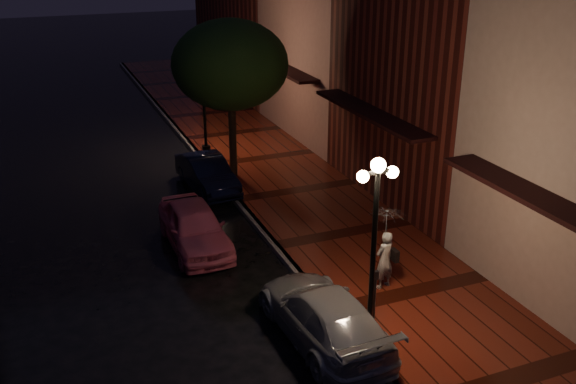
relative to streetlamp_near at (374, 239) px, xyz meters
name	(u,v)px	position (x,y,z in m)	size (l,w,h in m)	color
ground	(276,250)	(-0.35, 5.00, -2.60)	(120.00, 120.00, 0.00)	black
sidewalk	(344,235)	(1.90, 5.00, -2.53)	(4.50, 60.00, 0.15)	#4C170D
curb	(276,247)	(-0.35, 5.00, -2.53)	(0.25, 60.00, 0.15)	#595451
storefront_mid	(452,37)	(6.65, 7.00, 2.90)	(5.00, 8.00, 11.00)	#511914
storefront_far	(342,34)	(6.65, 15.00, 1.90)	(5.00, 8.00, 9.00)	#8C5951
storefront_extra	(264,0)	(6.65, 25.00, 2.40)	(5.00, 12.00, 10.00)	#511914
streetlamp_near	(374,239)	(0.00, 0.00, 0.00)	(0.96, 0.36, 4.31)	black
streetlamp_far	(203,95)	(0.00, 14.00, 0.00)	(0.96, 0.36, 4.31)	black
street_tree	(231,67)	(0.26, 10.99, 1.64)	(4.16, 4.16, 5.80)	black
pink_car	(195,227)	(-2.52, 6.06, -1.93)	(1.59, 3.96, 1.35)	#C8526E
navy_car	(207,173)	(-0.95, 10.37, -1.99)	(1.30, 3.73, 1.23)	black
silver_car	(324,315)	(-0.95, 0.43, -1.96)	(1.80, 4.44, 1.29)	#94949B
woman_with_umbrella	(386,236)	(1.38, 1.76, -0.99)	(0.92, 0.93, 2.21)	white
parking_meter	(375,290)	(0.42, 0.54, -1.66)	(0.13, 0.11, 1.30)	black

